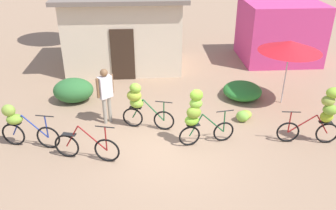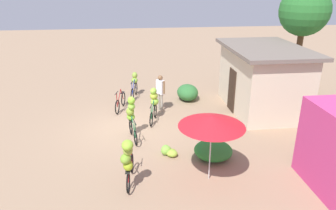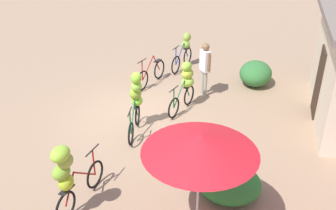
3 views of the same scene
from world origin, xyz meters
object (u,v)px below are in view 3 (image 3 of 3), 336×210
(bicycle_near_pile, at_px, (151,74))
(market_umbrella, at_px, (200,143))
(bicycle_center_loaded, at_px, (186,82))
(bicycle_rightmost, at_px, (68,173))
(banana_pile_on_ground, at_px, (164,166))
(bicycle_by_shop, at_px, (136,98))
(person_vendor, at_px, (205,64))
(bicycle_leftmost, at_px, (184,49))

(bicycle_near_pile, bearing_deg, market_umbrella, 25.02)
(market_umbrella, height_order, bicycle_center_loaded, market_umbrella)
(bicycle_rightmost, bearing_deg, banana_pile_on_ground, 141.04)
(market_umbrella, bearing_deg, banana_pile_on_ground, -145.66)
(market_umbrella, xyz_separation_m, banana_pile_on_ground, (-1.59, -1.09, -1.85))
(bicycle_near_pile, distance_m, bicycle_by_shop, 3.01)
(bicycle_near_pile, height_order, banana_pile_on_ground, bicycle_near_pile)
(person_vendor, bearing_deg, bicycle_center_loaded, -21.38)
(bicycle_center_loaded, height_order, bicycle_by_shop, bicycle_by_shop)
(bicycle_near_pile, bearing_deg, bicycle_rightmost, 3.44)
(bicycle_leftmost, relative_size, bicycle_near_pile, 0.96)
(bicycle_center_loaded, bearing_deg, banana_pile_on_ground, 4.70)
(bicycle_rightmost, bearing_deg, market_umbrella, 93.57)
(bicycle_leftmost, relative_size, bicycle_rightmost, 0.98)
(bicycle_rightmost, bearing_deg, bicycle_near_pile, -176.56)
(bicycle_leftmost, bearing_deg, person_vendor, 28.20)
(bicycle_near_pile, distance_m, person_vendor, 2.07)
(bicycle_rightmost, bearing_deg, bicycle_by_shop, 177.66)
(bicycle_rightmost, relative_size, person_vendor, 0.96)
(market_umbrella, height_order, banana_pile_on_ground, market_umbrella)
(bicycle_leftmost, height_order, bicycle_by_shop, bicycle_by_shop)
(bicycle_by_shop, bearing_deg, bicycle_center_loaded, 147.37)
(bicycle_leftmost, xyz_separation_m, bicycle_center_loaded, (3.18, 0.80, 0.12))
(person_vendor, bearing_deg, bicycle_by_shop, -28.57)
(bicycle_rightmost, xyz_separation_m, banana_pile_on_ground, (-1.74, 1.41, -0.84))
(bicycle_near_pile, relative_size, person_vendor, 0.98)
(market_umbrella, bearing_deg, bicycle_center_loaded, -164.35)
(bicycle_near_pile, relative_size, banana_pile_on_ground, 2.40)
(bicycle_center_loaded, xyz_separation_m, banana_pile_on_ground, (3.23, 0.27, -0.69))
(bicycle_center_loaded, bearing_deg, market_umbrella, 15.65)
(bicycle_near_pile, height_order, bicycle_rightmost, bicycle_rightmost)
(bicycle_center_loaded, distance_m, bicycle_by_shop, 1.87)
(market_umbrella, bearing_deg, bicycle_rightmost, -86.43)
(bicycle_leftmost, relative_size, bicycle_center_loaded, 1.08)
(market_umbrella, distance_m, bicycle_center_loaded, 5.14)
(bicycle_center_loaded, bearing_deg, bicycle_by_shop, -32.63)
(bicycle_near_pile, xyz_separation_m, banana_pile_on_ground, (4.57, 1.79, -0.22))
(bicycle_leftmost, bearing_deg, market_umbrella, 15.01)
(bicycle_near_pile, bearing_deg, bicycle_by_shop, 10.11)
(bicycle_by_shop, relative_size, banana_pile_on_ground, 2.31)
(bicycle_by_shop, bearing_deg, bicycle_rightmost, -2.34)
(bicycle_leftmost, distance_m, bicycle_by_shop, 4.76)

